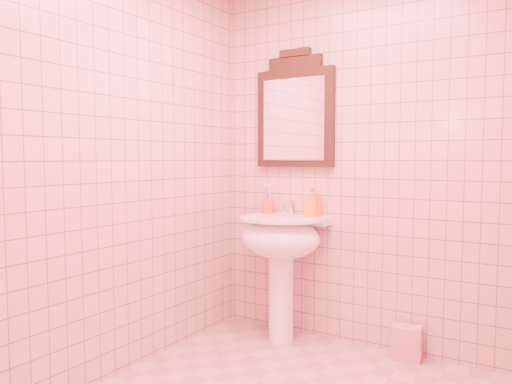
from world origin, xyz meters
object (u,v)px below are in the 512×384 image
Objects in this scene: soap_dispenser at (313,202)px; towel at (407,343)px; mirror at (295,113)px; toothbrush_cup at (268,206)px; pedestal_sink at (281,247)px.

soap_dispenser reaches higher than towel.
toothbrush_cup is (-0.19, -0.05, -0.67)m from mirror.
towel is (0.83, -0.06, -1.48)m from mirror.
soap_dispenser is at bearing -0.38° from toothbrush_cup.
pedestal_sink is 0.94m from mirror.
towel is (1.02, -0.01, -0.81)m from toothbrush_cup.
soap_dispenser is at bearing 179.12° from towel.
mirror reaches higher than soap_dispenser.
soap_dispenser is (0.17, 0.15, 0.30)m from pedestal_sink.
soap_dispenser reaches higher than pedestal_sink.
towel is (0.66, -0.01, -0.85)m from soap_dispenser.
mirror is 4.24× the size of toothbrush_cup.
towel is at bearing 3.22° from soap_dispenser.
mirror is 0.65m from soap_dispenser.
towel is at bearing -4.16° from mirror.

